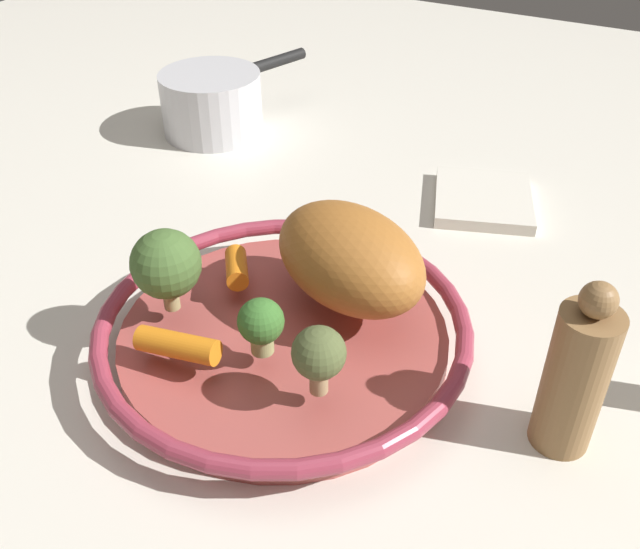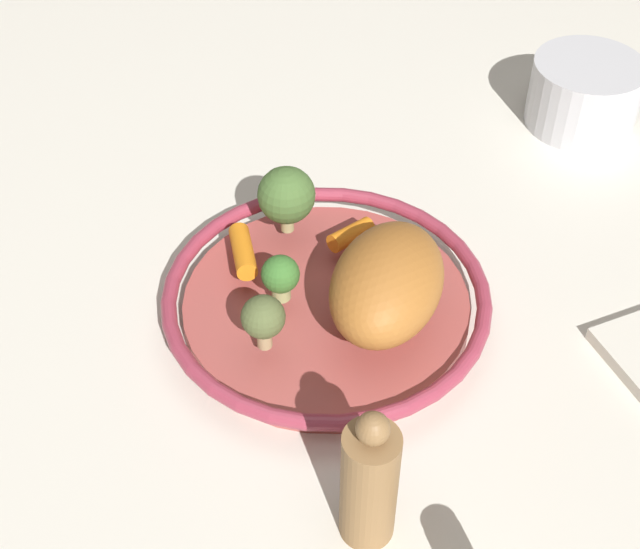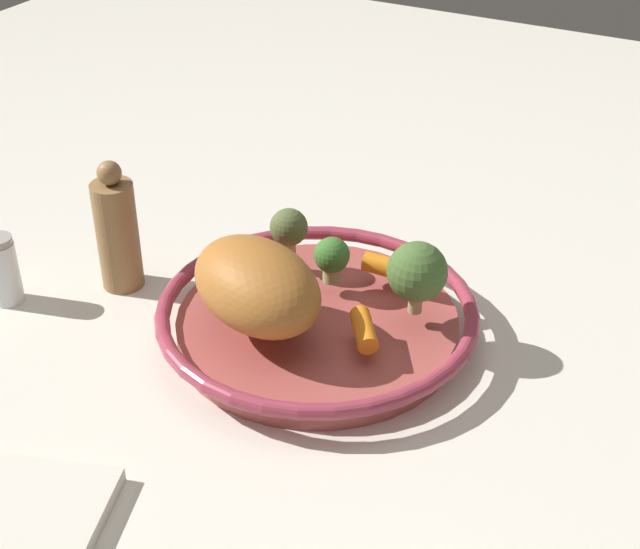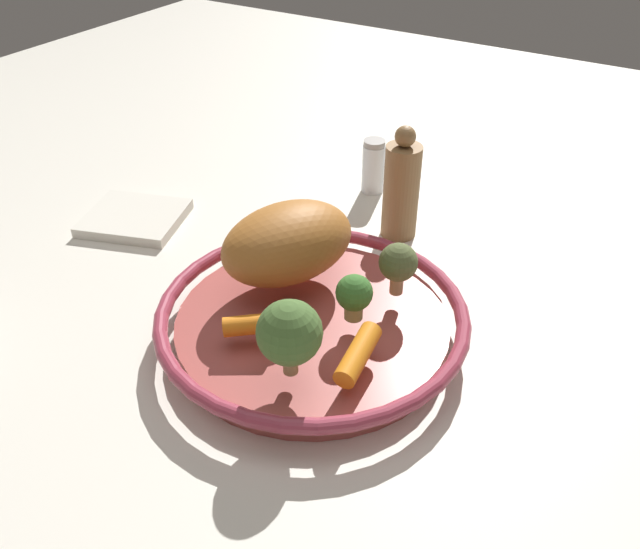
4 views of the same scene
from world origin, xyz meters
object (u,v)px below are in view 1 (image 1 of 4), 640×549
object	(u,v)px
baby_carrot_center	(237,267)
broccoli_floret_small	(261,323)
broccoli_floret_large	(166,265)
roast_chicken_piece	(350,257)
broccoli_floret_mid	(319,355)
serving_bowl	(284,334)
dish_towel	(483,199)
saucepan	(213,103)
baby_carrot_left	(177,345)
pepper_mill	(576,376)

from	to	relation	value
baby_carrot_center	broccoli_floret_small	xyz separation A→B (m)	(0.07, -0.07, 0.02)
broccoli_floret_large	roast_chicken_piece	bearing A→B (deg)	34.28
broccoli_floret_mid	serving_bowl	bearing A→B (deg)	137.51
serving_bowl	dish_towel	distance (m)	0.34
broccoli_floret_large	broccoli_floret_mid	bearing A→B (deg)	-10.09
broccoli_floret_small	saucepan	size ratio (longest dim) A/B	0.21
baby_carrot_left	pepper_mill	size ratio (longest dim) A/B	0.46
baby_carrot_center	saucepan	size ratio (longest dim) A/B	0.22
baby_carrot_left	broccoli_floret_small	size ratio (longest dim) A/B	1.40
pepper_mill	broccoli_floret_large	bearing A→B (deg)	-171.53
roast_chicken_piece	saucepan	xyz separation A→B (m)	(-0.35, 0.30, -0.04)
roast_chicken_piece	baby_carrot_left	bearing A→B (deg)	-122.66
baby_carrot_left	broccoli_floret_small	distance (m)	0.07
broccoli_floret_large	serving_bowl	bearing A→B (deg)	20.42
baby_carrot_left	pepper_mill	world-z (taller)	pepper_mill
broccoli_floret_mid	saucepan	distance (m)	0.56
baby_carrot_left	broccoli_floret_large	xyz separation A→B (m)	(-0.04, 0.05, 0.03)
roast_chicken_piece	broccoli_floret_mid	distance (m)	0.12
broccoli_floret_mid	saucepan	bearing A→B (deg)	133.07
serving_bowl	broccoli_floret_mid	xyz separation A→B (m)	(0.07, -0.06, 0.06)
roast_chicken_piece	broccoli_floret_small	size ratio (longest dim) A/B	3.06
saucepan	dish_towel	distance (m)	0.40
roast_chicken_piece	dish_towel	distance (m)	0.29
serving_bowl	pepper_mill	size ratio (longest dim) A/B	2.16
broccoli_floret_large	pepper_mill	size ratio (longest dim) A/B	0.51
broccoli_floret_large	dish_towel	distance (m)	0.41
broccoli_floret_small	dish_towel	distance (m)	0.39
pepper_mill	saucepan	distance (m)	0.65
pepper_mill	baby_carrot_center	bearing A→B (deg)	177.08
baby_carrot_center	broccoli_floret_large	distance (m)	0.08
broccoli_floret_large	saucepan	world-z (taller)	broccoli_floret_large
baby_carrot_center	pepper_mill	size ratio (longest dim) A/B	0.33
dish_towel	serving_bowl	bearing A→B (deg)	-103.19
broccoli_floret_mid	broccoli_floret_large	distance (m)	0.16
baby_carrot_left	broccoli_floret_mid	xyz separation A→B (m)	(0.12, 0.02, 0.03)
baby_carrot_left	baby_carrot_center	distance (m)	0.11
pepper_mill	saucepan	size ratio (longest dim) A/B	0.65
broccoli_floret_mid	broccoli_floret_small	distance (m)	0.06
broccoli_floret_large	saucepan	size ratio (longest dim) A/B	0.33
serving_bowl	broccoli_floret_small	world-z (taller)	broccoli_floret_small
dish_towel	pepper_mill	bearing A→B (deg)	-63.23
serving_bowl	broccoli_floret_mid	world-z (taller)	broccoli_floret_mid
broccoli_floret_mid	pepper_mill	bearing A→B (deg)	24.54
baby_carrot_left	saucepan	xyz separation A→B (m)	(-0.27, 0.43, -0.01)
saucepan	roast_chicken_piece	bearing A→B (deg)	-39.96
baby_carrot_left	dish_towel	xyz separation A→B (m)	(0.13, 0.41, -0.04)
saucepan	serving_bowl	bearing A→B (deg)	-47.80
baby_carrot_center	pepper_mill	bearing A→B (deg)	-2.92
dish_towel	baby_carrot_left	bearing A→B (deg)	-107.11
pepper_mill	roast_chicken_piece	bearing A→B (deg)	169.20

